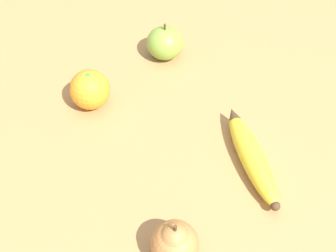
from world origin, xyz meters
name	(u,v)px	position (x,y,z in m)	size (l,w,h in m)	color
ground_plane	(187,140)	(0.00, 0.00, 0.00)	(3.00, 3.00, 0.00)	#A87A47
banana	(252,157)	(0.06, -0.10, 0.02)	(0.10, 0.21, 0.04)	yellow
orange	(90,90)	(-0.10, 0.17, 0.04)	(0.08, 0.08, 0.08)	orange
pear	(175,243)	(-0.14, -0.17, 0.04)	(0.07, 0.07, 0.09)	#B2753D
apple	(165,43)	(0.09, 0.21, 0.03)	(0.08, 0.08, 0.08)	olive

